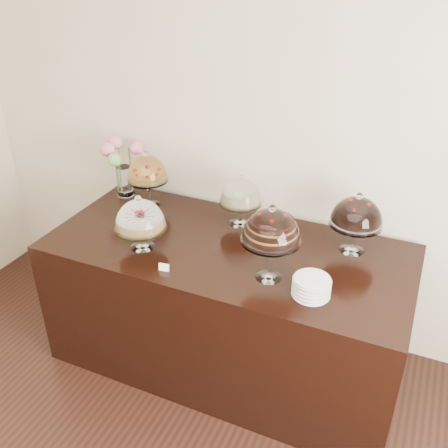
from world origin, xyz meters
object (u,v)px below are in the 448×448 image
at_px(display_counter, 227,305).
at_px(cake_stand_dark_choco, 357,214).
at_px(cake_stand_sugar_sponge, 140,217).
at_px(cake_stand_fruit_tart, 147,171).
at_px(plate_stack, 311,287).
at_px(flower_vase, 122,161).
at_px(cake_stand_choco_layer, 271,228).
at_px(cake_stand_cheesecake, 241,194).

height_order(display_counter, cake_stand_dark_choco, cake_stand_dark_choco).
bearing_deg(cake_stand_sugar_sponge, cake_stand_fruit_tart, 116.94).
bearing_deg(cake_stand_dark_choco, plate_stack, -101.53).
bearing_deg(display_counter, flower_vase, 160.00).
xyz_separation_m(cake_stand_sugar_sponge, flower_vase, (-0.50, 0.56, 0.06)).
relative_size(cake_stand_sugar_sponge, cake_stand_dark_choco, 0.90).
height_order(cake_stand_sugar_sponge, flower_vase, flower_vase).
relative_size(cake_stand_choco_layer, cake_stand_cheesecake, 1.28).
bearing_deg(flower_vase, display_counter, -20.00).
distance_m(cake_stand_dark_choco, flower_vase, 1.66).
distance_m(cake_stand_cheesecake, plate_stack, 0.85).
bearing_deg(cake_stand_dark_choco, cake_stand_fruit_tart, 178.96).
xyz_separation_m(cake_stand_fruit_tart, plate_stack, (1.31, -0.55, -0.20)).
relative_size(cake_stand_choco_layer, cake_stand_dark_choco, 1.17).
height_order(cake_stand_cheesecake, cake_stand_dark_choco, cake_stand_dark_choco).
height_order(display_counter, cake_stand_cheesecake, cake_stand_cheesecake).
height_order(cake_stand_choco_layer, cake_stand_fruit_tart, cake_stand_choco_layer).
height_order(cake_stand_cheesecake, flower_vase, flower_vase).
bearing_deg(cake_stand_cheesecake, cake_stand_dark_choco, -2.61).
xyz_separation_m(cake_stand_cheesecake, flower_vase, (-0.93, 0.06, 0.04)).
relative_size(cake_stand_choco_layer, plate_stack, 2.30).
height_order(cake_stand_fruit_tart, plate_stack, cake_stand_fruit_tart).
distance_m(display_counter, cake_stand_dark_choco, 1.02).
relative_size(display_counter, plate_stack, 11.34).
relative_size(cake_stand_choco_layer, cake_stand_fruit_tart, 1.12).
distance_m(cake_stand_cheesecake, flower_vase, 0.93).
distance_m(display_counter, cake_stand_fruit_tart, 1.05).
relative_size(display_counter, cake_stand_fruit_tart, 5.54).
relative_size(cake_stand_cheesecake, cake_stand_dark_choco, 0.92).
xyz_separation_m(cake_stand_sugar_sponge, cake_stand_choco_layer, (0.80, 0.01, 0.11)).
relative_size(display_counter, flower_vase, 5.21).
height_order(cake_stand_cheesecake, plate_stack, cake_stand_cheesecake).
relative_size(cake_stand_cheesecake, plate_stack, 1.79).
xyz_separation_m(cake_stand_choco_layer, flower_vase, (-1.30, 0.55, -0.05)).
xyz_separation_m(cake_stand_dark_choco, cake_stand_fruit_tart, (-1.41, 0.03, 0.01)).
relative_size(display_counter, cake_stand_cheesecake, 6.32).
distance_m(cake_stand_choco_layer, cake_stand_fruit_tart, 1.16).
xyz_separation_m(cake_stand_sugar_sponge, plate_stack, (1.05, -0.05, -0.15)).
xyz_separation_m(cake_stand_cheesecake, cake_stand_fruit_tart, (-0.68, -0.01, 0.04)).
bearing_deg(cake_stand_fruit_tart, plate_stack, -22.80).
xyz_separation_m(cake_stand_choco_layer, plate_stack, (0.25, -0.07, -0.25)).
distance_m(cake_stand_sugar_sponge, plate_stack, 1.07).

